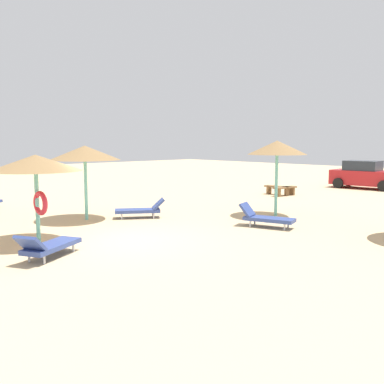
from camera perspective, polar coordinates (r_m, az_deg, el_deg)
ground_plane at (r=12.88m, az=-9.85°, el=-6.40°), size 80.00×80.00×0.00m
parasol_0 at (r=12.89m, az=-20.22°, el=3.53°), size 2.60×2.60×2.55m
parasol_2 at (r=16.20m, az=-14.16°, el=5.07°), size 2.60×2.60×2.76m
parasol_3 at (r=16.85m, az=11.33°, el=5.80°), size 2.28×2.28×2.95m
lounger_0 at (r=11.34m, az=-18.67°, el=-6.83°), size 1.45×1.96×0.75m
lounger_2 at (r=16.40m, az=-6.82°, el=-2.36°), size 1.58×1.92×0.74m
lounger_3 at (r=14.78m, az=9.79°, el=-3.41°), size 1.96×1.19×0.79m
bench_0 at (r=23.37m, az=12.32°, el=0.35°), size 0.59×1.54×0.49m
bench_1 at (r=23.71m, az=11.42°, el=0.46°), size 1.53×0.56×0.49m
parked_car at (r=28.41m, az=22.13°, el=2.09°), size 4.15×2.31×1.72m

